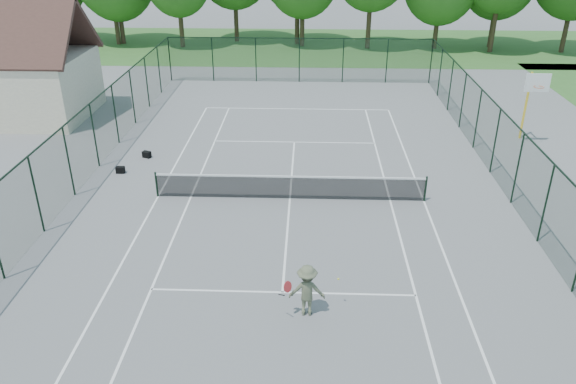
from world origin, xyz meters
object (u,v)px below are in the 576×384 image
tennis_net (290,186)px  basketball_goal (532,93)px  sports_bag_a (120,170)px  tennis_player (307,290)px

tennis_net → basketball_goal: 13.83m
basketball_goal → sports_bag_a: size_ratio=9.64×
basketball_goal → sports_bag_a: basketball_goal is taller
basketball_goal → tennis_player: 18.16m
basketball_goal → tennis_player: size_ratio=2.01×
tennis_net → basketball_goal: size_ratio=3.04×
tennis_net → sports_bag_a: tennis_net is taller
tennis_net → sports_bag_a: bearing=163.7°
basketball_goal → sports_bag_a: bearing=-166.5°
tennis_player → sports_bag_a: bearing=131.5°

